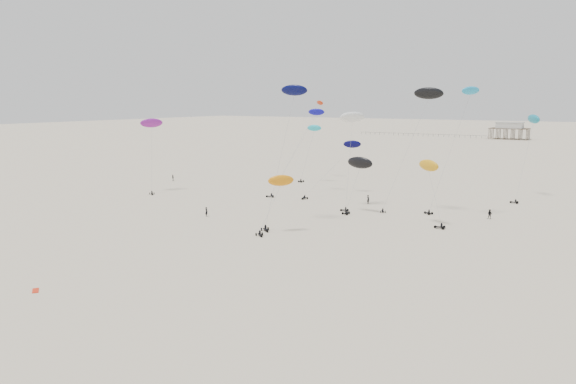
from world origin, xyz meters
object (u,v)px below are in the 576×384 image
Objects in this scene: rig_0 at (342,155)px; spectator_0 at (207,216)px; rig_9 at (460,122)px; rig_4 at (289,118)px; pavilion_main at (509,132)px.

spectator_0 is at bearing 77.15° from rig_0.
spectator_0 is (-10.70, -37.99, -9.30)m from rig_0.
rig_4 is at bearing 155.80° from rig_9.
rig_9 is at bearing 172.87° from rig_4.
spectator_0 is (-41.00, -26.34, -18.23)m from rig_9.
rig_4 reaches higher than rig_0.
rig_0 is (0.22, -220.73, 5.08)m from pavilion_main.
rig_4 is 33.56m from rig_9.
rig_0 is 40.55m from spectator_0.
pavilion_main is at bearing -70.42° from spectator_0.
rig_4 is 1.02× the size of rig_9.
pavilion_main is 255.91m from rig_4.
rig_0 is 0.73× the size of rig_4.
pavilion_main is 220.78m from rig_0.
rig_4 is 11.93× the size of spectator_0.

